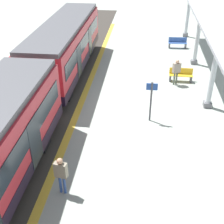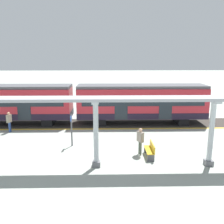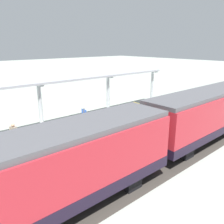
{
  "view_description": "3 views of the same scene",
  "coord_description": "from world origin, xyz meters",
  "px_view_note": "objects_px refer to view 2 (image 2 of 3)",
  "views": [
    {
      "loc": [
        -0.26,
        -14.75,
        8.54
      ],
      "look_at": [
        -1.6,
        -2.91,
        1.19
      ],
      "focal_mm": 47.85,
      "sensor_mm": 36.0,
      "label": 1
    },
    {
      "loc": [
        16.08,
        0.76,
        5.98
      ],
      "look_at": [
        -0.49,
        1.15,
        2.18
      ],
      "focal_mm": 39.48,
      "sensor_mm": 36.0,
      "label": 2
    },
    {
      "loc": [
        -12.84,
        7.21,
        6.54
      ],
      "look_at": [
        -1.17,
        -2.99,
        1.97
      ],
      "focal_mm": 37.08,
      "sensor_mm": 36.0,
      "label": 3
    }
  ],
  "objects_px": {
    "canopy_pillar_fourth": "(211,133)",
    "train_near_carriage": "(7,104)",
    "platform_info_sign": "(71,127)",
    "passenger_by_the_benches": "(140,138)",
    "train_far_carriage": "(141,103)",
    "bench_near_end": "(150,150)",
    "canopy_pillar_third": "(96,134)",
    "passenger_waiting_near_edge": "(9,120)"
  },
  "relations": [
    {
      "from": "bench_near_end",
      "to": "passenger_by_the_benches",
      "type": "xyz_separation_m",
      "value": [
        -0.38,
        -0.57,
        0.61
      ]
    },
    {
      "from": "train_near_carriage",
      "to": "bench_near_end",
      "type": "distance_m",
      "value": 13.81
    },
    {
      "from": "canopy_pillar_fourth",
      "to": "train_near_carriage",
      "type": "bearing_deg",
      "value": -121.58
    },
    {
      "from": "train_far_carriage",
      "to": "passenger_by_the_benches",
      "type": "bearing_deg",
      "value": -8.29
    },
    {
      "from": "passenger_by_the_benches",
      "to": "canopy_pillar_third",
      "type": "bearing_deg",
      "value": -58.48
    },
    {
      "from": "canopy_pillar_third",
      "to": "train_near_carriage",
      "type": "bearing_deg",
      "value": -137.33
    },
    {
      "from": "passenger_by_the_benches",
      "to": "passenger_waiting_near_edge",
      "type": "bearing_deg",
      "value": -116.13
    },
    {
      "from": "canopy_pillar_third",
      "to": "passenger_by_the_benches",
      "type": "relative_size",
      "value": 2.2
    },
    {
      "from": "bench_near_end",
      "to": "passenger_by_the_benches",
      "type": "height_order",
      "value": "passenger_by_the_benches"
    },
    {
      "from": "passenger_waiting_near_edge",
      "to": "passenger_by_the_benches",
      "type": "relative_size",
      "value": 0.98
    },
    {
      "from": "bench_near_end",
      "to": "passenger_waiting_near_edge",
      "type": "distance_m",
      "value": 11.61
    },
    {
      "from": "train_near_carriage",
      "to": "platform_info_sign",
      "type": "distance_m",
      "value": 8.6
    },
    {
      "from": "platform_info_sign",
      "to": "bench_near_end",
      "type": "bearing_deg",
      "value": 68.39
    },
    {
      "from": "platform_info_sign",
      "to": "passenger_by_the_benches",
      "type": "xyz_separation_m",
      "value": [
        1.59,
        4.41,
        -0.27
      ]
    },
    {
      "from": "passenger_waiting_near_edge",
      "to": "canopy_pillar_third",
      "type": "bearing_deg",
      "value": 48.1
    },
    {
      "from": "train_far_carriage",
      "to": "platform_info_sign",
      "type": "relative_size",
      "value": 5.14
    },
    {
      "from": "bench_near_end",
      "to": "passenger_by_the_benches",
      "type": "distance_m",
      "value": 0.92
    },
    {
      "from": "platform_info_sign",
      "to": "train_far_carriage",
      "type": "bearing_deg",
      "value": 136.11
    },
    {
      "from": "canopy_pillar_fourth",
      "to": "canopy_pillar_third",
      "type": "bearing_deg",
      "value": -90.0
    },
    {
      "from": "canopy_pillar_fourth",
      "to": "passenger_waiting_near_edge",
      "type": "height_order",
      "value": "canopy_pillar_fourth"
    },
    {
      "from": "passenger_waiting_near_edge",
      "to": "canopy_pillar_fourth",
      "type": "bearing_deg",
      "value": 64.44
    },
    {
      "from": "train_near_carriage",
      "to": "bench_near_end",
      "type": "xyz_separation_m",
      "value": [
        7.66,
        11.41,
        -1.38
      ]
    },
    {
      "from": "train_near_carriage",
      "to": "canopy_pillar_third",
      "type": "relative_size",
      "value": 3.05
    },
    {
      "from": "canopy_pillar_fourth",
      "to": "platform_info_sign",
      "type": "relative_size",
      "value": 1.69
    },
    {
      "from": "train_near_carriage",
      "to": "canopy_pillar_third",
      "type": "distance_m",
      "value": 12.1
    },
    {
      "from": "bench_near_end",
      "to": "canopy_pillar_third",
      "type": "bearing_deg",
      "value": -68.97
    },
    {
      "from": "train_far_carriage",
      "to": "passenger_by_the_benches",
      "type": "relative_size",
      "value": 6.71
    },
    {
      "from": "platform_info_sign",
      "to": "passenger_by_the_benches",
      "type": "bearing_deg",
      "value": 70.2
    },
    {
      "from": "train_near_carriage",
      "to": "train_far_carriage",
      "type": "height_order",
      "value": "same"
    },
    {
      "from": "train_far_carriage",
      "to": "bench_near_end",
      "type": "distance_m",
      "value": 7.8
    },
    {
      "from": "canopy_pillar_third",
      "to": "train_far_carriage",
      "type": "bearing_deg",
      "value": 157.42
    },
    {
      "from": "passenger_waiting_near_edge",
      "to": "platform_info_sign",
      "type": "bearing_deg",
      "value": 59.15
    },
    {
      "from": "canopy_pillar_fourth",
      "to": "passenger_waiting_near_edge",
      "type": "distance_m",
      "value": 14.92
    },
    {
      "from": "train_far_carriage",
      "to": "canopy_pillar_fourth",
      "type": "height_order",
      "value": "canopy_pillar_fourth"
    },
    {
      "from": "train_far_carriage",
      "to": "passenger_waiting_near_edge",
      "type": "bearing_deg",
      "value": -77.19
    },
    {
      "from": "canopy_pillar_third",
      "to": "platform_info_sign",
      "type": "relative_size",
      "value": 1.69
    },
    {
      "from": "canopy_pillar_fourth",
      "to": "passenger_by_the_benches",
      "type": "relative_size",
      "value": 2.2
    },
    {
      "from": "train_far_carriage",
      "to": "passenger_by_the_benches",
      "type": "height_order",
      "value": "train_far_carriage"
    },
    {
      "from": "train_near_carriage",
      "to": "canopy_pillar_third",
      "type": "bearing_deg",
      "value": 42.67
    },
    {
      "from": "train_far_carriage",
      "to": "bench_near_end",
      "type": "bearing_deg",
      "value": -3.66
    },
    {
      "from": "canopy_pillar_fourth",
      "to": "bench_near_end",
      "type": "height_order",
      "value": "canopy_pillar_fourth"
    },
    {
      "from": "train_near_carriage",
      "to": "platform_info_sign",
      "type": "height_order",
      "value": "train_near_carriage"
    }
  ]
}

